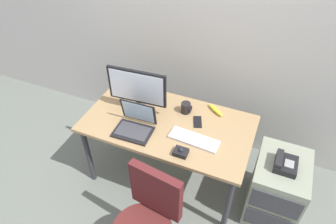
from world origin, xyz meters
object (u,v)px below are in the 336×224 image
monitor_main (137,89)px  coffee_mug (186,108)px  laptop (135,124)px  cell_phone (198,122)px  trackball_mouse (181,152)px  file_cabinet (276,188)px  desk_phone (285,164)px  banana (216,110)px  keyboard (194,139)px

monitor_main → coffee_mug: (0.40, 0.15, -0.19)m
monitor_main → laptop: (0.08, -0.22, -0.19)m
cell_phone → trackball_mouse: bearing=-111.3°
file_cabinet → monitor_main: 1.46m
file_cabinet → desk_phone: (-0.01, -0.02, 0.34)m
laptop → coffee_mug: (0.32, 0.37, -0.00)m
cell_phone → banana: bearing=42.3°
cell_phone → laptop: bearing=-168.6°
file_cabinet → keyboard: bearing=-170.8°
keyboard → laptop: size_ratio=1.30×
keyboard → coffee_mug: (-0.18, 0.30, 0.04)m
desk_phone → cell_phone: (-0.76, 0.11, 0.07)m
laptop → cell_phone: laptop is taller
desk_phone → keyboard: (-0.72, -0.10, 0.08)m
file_cabinet → banana: banana is taller
desk_phone → keyboard: bearing=-171.9°
coffee_mug → cell_phone: bearing=-31.9°
keyboard → banana: banana is taller
coffee_mug → monitor_main: bearing=-159.9°
desk_phone → banana: size_ratio=1.05×
laptop → cell_phone: (0.46, 0.28, -0.05)m
monitor_main → trackball_mouse: monitor_main is taller
trackball_mouse → laptop: bearing=166.5°
keyboard → coffee_mug: size_ratio=4.20×
monitor_main → desk_phone: bearing=-2.4°
trackball_mouse → cell_phone: trackball_mouse is taller
desk_phone → banana: (-0.66, 0.31, 0.09)m
trackball_mouse → monitor_main: bearing=148.1°
desk_phone → laptop: bearing=-172.1°
keyboard → laptop: laptop is taller
file_cabinet → laptop: laptop is taller
coffee_mug → desk_phone: bearing=-12.6°
file_cabinet → keyboard: keyboard is taller
trackball_mouse → file_cabinet: bearing=20.8°
monitor_main → keyboard: bearing=-15.1°
laptop → banana: (0.56, 0.48, -0.03)m
laptop → coffee_mug: size_ratio=3.22×
laptop → cell_phone: size_ratio=2.26×
coffee_mug → cell_phone: (0.14, -0.09, -0.04)m
desk_phone → banana: banana is taller
monitor_main → laptop: size_ratio=1.63×
desk_phone → coffee_mug: 0.93m
keyboard → cell_phone: keyboard is taller
monitor_main → keyboard: (0.58, -0.16, -0.23)m
file_cabinet → coffee_mug: bearing=168.5°
keyboard → trackball_mouse: bearing=-105.0°
laptop → trackball_mouse: 0.47m
monitor_main → trackball_mouse: size_ratio=4.75×
laptop → trackball_mouse: size_ratio=2.92×
keyboard → trackball_mouse: trackball_mouse is taller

